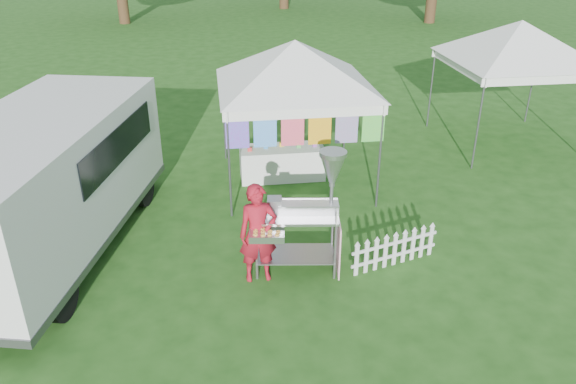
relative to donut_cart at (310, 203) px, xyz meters
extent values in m
plane|color=#1E4915|center=(0.27, -0.12, -1.20)|extent=(120.00, 120.00, 0.00)
cylinder|color=#59595E|center=(-1.15, 1.96, -0.15)|extent=(0.04, 0.04, 2.10)
cylinder|color=#59595E|center=(1.69, 1.96, -0.15)|extent=(0.04, 0.04, 2.10)
cylinder|color=#59595E|center=(-1.15, 4.80, -0.15)|extent=(0.04, 0.04, 2.10)
cylinder|color=#59595E|center=(1.69, 4.80, -0.15)|extent=(0.04, 0.04, 2.10)
cube|color=white|center=(0.27, 1.96, 0.80)|extent=(3.00, 0.03, 0.22)
cube|color=white|center=(0.27, 4.80, 0.80)|extent=(3.00, 0.03, 0.22)
pyramid|color=white|center=(0.27, 3.38, 1.80)|extent=(4.24, 4.24, 0.90)
cylinder|color=#59595E|center=(0.27, 1.96, 0.88)|extent=(3.00, 0.03, 0.03)
cube|color=purple|center=(-0.98, 1.96, 0.53)|extent=(0.42, 0.01, 0.70)
cube|color=blue|center=(-0.48, 1.96, 0.53)|extent=(0.42, 0.01, 0.70)
cube|color=#CC1994|center=(0.02, 1.96, 0.53)|extent=(0.42, 0.01, 0.70)
cube|color=orange|center=(0.52, 1.96, 0.53)|extent=(0.42, 0.01, 0.70)
cube|color=#2EABAE|center=(1.02, 1.96, 0.53)|extent=(0.42, 0.01, 0.70)
cube|color=green|center=(1.52, 1.96, 0.53)|extent=(0.42, 0.01, 0.70)
cylinder|color=#59595E|center=(4.35, 3.46, -0.15)|extent=(0.04, 0.04, 2.10)
cylinder|color=#59595E|center=(4.35, 6.30, -0.15)|extent=(0.04, 0.04, 2.10)
cylinder|color=#59595E|center=(7.19, 6.30, -0.15)|extent=(0.04, 0.04, 2.10)
cube|color=white|center=(5.77, 3.46, 0.80)|extent=(3.00, 0.03, 0.22)
cube|color=white|center=(5.77, 6.30, 0.80)|extent=(3.00, 0.03, 0.22)
pyramid|color=white|center=(5.77, 4.88, 1.80)|extent=(4.24, 4.24, 0.90)
cylinder|color=#59595E|center=(5.77, 3.46, 0.88)|extent=(3.00, 0.03, 0.03)
cylinder|color=gray|center=(-0.85, -0.16, -0.70)|extent=(0.05, 0.05, 0.99)
cylinder|color=gray|center=(0.36, -0.32, -0.70)|extent=(0.05, 0.05, 0.99)
cylinder|color=gray|center=(-0.78, 0.39, -0.70)|extent=(0.05, 0.05, 0.99)
cylinder|color=gray|center=(0.43, 0.24, -0.70)|extent=(0.05, 0.05, 0.99)
cube|color=gray|center=(-0.21, 0.04, -0.92)|extent=(1.32, 0.78, 0.02)
cube|color=#B7B7BC|center=(-0.21, 0.04, -0.21)|extent=(1.39, 0.82, 0.04)
cube|color=#B7B7BC|center=(-0.01, 0.07, -0.10)|extent=(0.96, 0.39, 0.16)
cube|color=gray|center=(-0.53, 0.13, -0.06)|extent=(0.25, 0.27, 0.24)
cylinder|color=gray|center=(0.34, 0.02, 0.29)|extent=(0.06, 0.06, 0.99)
cone|color=#B7B7BC|center=(0.34, 0.02, 0.56)|extent=(0.44, 0.44, 0.44)
cylinder|color=#B7B7BC|center=(0.34, 0.02, 0.80)|extent=(0.47, 0.47, 0.07)
cube|color=#B7B7BC|center=(-0.70, -0.32, -0.32)|extent=(0.57, 0.39, 0.11)
cube|color=#F2A3B9|center=(0.45, -0.05, -0.70)|extent=(0.13, 0.82, 0.89)
cube|color=white|center=(0.35, -0.35, -0.08)|extent=(0.04, 0.15, 0.20)
imported|color=maroon|center=(-0.82, -0.14, -0.39)|extent=(0.61, 0.42, 1.62)
cube|color=silver|center=(-4.21, 1.20, 0.15)|extent=(3.43, 5.84, 1.92)
cube|color=#59595E|center=(-4.21, 1.20, -0.81)|extent=(3.46, 5.90, 0.13)
cube|color=silver|center=(-3.65, 3.49, -0.32)|extent=(2.21, 1.24, 0.99)
cube|color=black|center=(-2.98, 1.58, 0.50)|extent=(0.74, 2.93, 0.60)
cube|color=black|center=(-3.56, 3.88, 0.50)|extent=(1.82, 0.47, 0.60)
cylinder|color=black|center=(-3.69, -0.73, -0.82)|extent=(0.41, 0.78, 0.75)
cylinder|color=black|center=(-4.73, 3.13, -0.82)|extent=(0.41, 0.78, 0.75)
cylinder|color=black|center=(-2.86, 2.68, -0.82)|extent=(0.41, 0.78, 0.75)
cube|color=silver|center=(0.71, -0.29, -0.92)|extent=(0.07, 0.04, 0.56)
cube|color=silver|center=(0.89, -0.24, -0.92)|extent=(0.07, 0.04, 0.56)
cube|color=silver|center=(1.06, -0.19, -0.92)|extent=(0.07, 0.04, 0.56)
cube|color=silver|center=(1.23, -0.13, -0.92)|extent=(0.07, 0.04, 0.56)
cube|color=silver|center=(1.40, -0.08, -0.92)|extent=(0.07, 0.04, 0.56)
cube|color=silver|center=(1.57, -0.03, -0.92)|extent=(0.07, 0.04, 0.56)
cube|color=silver|center=(1.75, 0.02, -0.92)|extent=(0.07, 0.04, 0.56)
cube|color=silver|center=(1.92, 0.08, -0.92)|extent=(0.07, 0.04, 0.56)
cube|color=silver|center=(2.09, 0.13, -0.92)|extent=(0.07, 0.04, 0.56)
cube|color=silver|center=(1.40, -0.08, -1.02)|extent=(1.56, 0.50, 0.05)
cube|color=silver|center=(1.40, -0.08, -0.78)|extent=(1.56, 0.50, 0.05)
cube|color=white|center=(0.03, 3.56, -0.85)|extent=(1.80, 0.70, 0.70)
camera|label=1|loc=(-1.38, -7.51, 3.98)|focal=35.00mm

